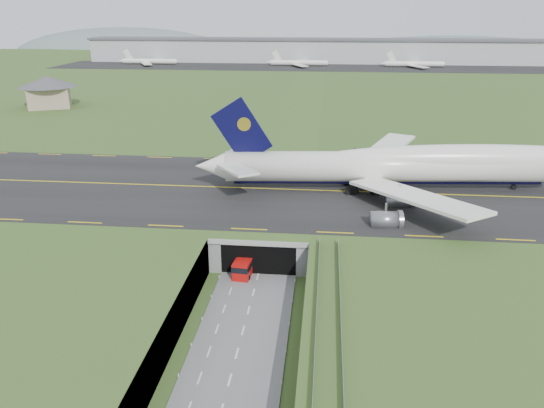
# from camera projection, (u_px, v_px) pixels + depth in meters

# --- Properties ---
(ground) EXTENTS (900.00, 900.00, 0.00)m
(ground) POSITION_uv_depth(u_px,v_px,m) (252.00, 301.00, 77.37)
(ground) COLOR #355120
(ground) RESTS_ON ground
(airfield_deck) EXTENTS (800.00, 800.00, 6.00)m
(airfield_deck) POSITION_uv_depth(u_px,v_px,m) (251.00, 282.00, 76.33)
(airfield_deck) COLOR gray
(airfield_deck) RESTS_ON ground
(trench_road) EXTENTS (12.00, 75.00, 0.20)m
(trench_road) POSITION_uv_depth(u_px,v_px,m) (244.00, 329.00, 70.33)
(trench_road) COLOR slate
(trench_road) RESTS_ON ground
(taxiway) EXTENTS (800.00, 44.00, 0.18)m
(taxiway) POSITION_uv_depth(u_px,v_px,m) (274.00, 189.00, 106.05)
(taxiway) COLOR black
(taxiway) RESTS_ON airfield_deck
(tunnel_portal) EXTENTS (17.00, 22.30, 6.00)m
(tunnel_portal) POSITION_uv_depth(u_px,v_px,m) (265.00, 234.00, 91.80)
(tunnel_portal) COLOR gray
(tunnel_portal) RESTS_ON ground
(guideway) EXTENTS (3.00, 53.00, 7.05)m
(guideway) POSITION_uv_depth(u_px,v_px,m) (328.00, 354.00, 56.63)
(guideway) COLOR #A8A8A3
(guideway) RESTS_ON ground
(jumbo_jet) EXTENTS (87.46, 57.27, 19.02)m
(jumbo_jet) POSITION_uv_depth(u_px,v_px,m) (418.00, 165.00, 104.07)
(jumbo_jet) COLOR white
(jumbo_jet) RESTS_ON ground
(shuttle_tram) EXTENTS (3.35, 7.20, 2.86)m
(shuttle_tram) POSITION_uv_depth(u_px,v_px,m) (245.00, 264.00, 84.85)
(shuttle_tram) COLOR #B60E0C
(shuttle_tram) RESTS_ON ground
(service_building) EXTENTS (26.92, 26.92, 11.17)m
(service_building) POSITION_uv_depth(u_px,v_px,m) (48.00, 89.00, 192.33)
(service_building) COLOR tan
(service_building) RESTS_ON ground
(cargo_terminal) EXTENTS (320.00, 67.00, 15.60)m
(cargo_terminal) POSITION_uv_depth(u_px,v_px,m) (313.00, 50.00, 351.91)
(cargo_terminal) COLOR #B2B2B2
(cargo_terminal) RESTS_ON ground
(distant_hills) EXTENTS (700.00, 91.00, 60.00)m
(distant_hills) POSITION_uv_depth(u_px,v_px,m) (389.00, 61.00, 473.76)
(distant_hills) COLOR slate
(distant_hills) RESTS_ON ground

